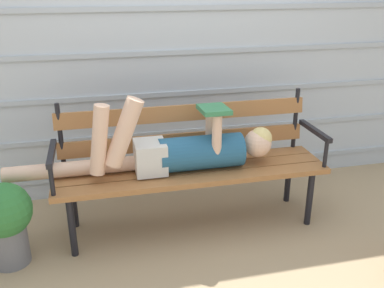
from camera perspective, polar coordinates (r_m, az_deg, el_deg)
The scene contains 5 objects.
ground_plane at distance 2.96m, azimuth 0.72°, elevation -12.30°, with size 12.00×12.00×0.00m, color tan.
house_siding at distance 3.30m, azimuth -2.67°, elevation 12.19°, with size 4.52×0.08×2.22m.
park_bench at distance 2.92m, azimuth -0.30°, elevation -1.88°, with size 1.82×0.46×0.89m.
reclining_person at distance 2.80m, azimuth -1.78°, elevation -0.75°, with size 1.76×0.25×0.55m.
potted_plant at distance 2.80m, azimuth -23.66°, elevation -9.17°, with size 0.33×0.33×0.53m.
Camera 1 is at (-0.59, -2.38, 1.65)m, focal length 40.00 mm.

